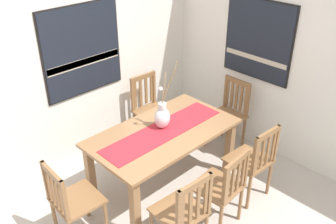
% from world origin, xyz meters
% --- Properties ---
extents(wall_back, '(6.40, 0.12, 2.70)m').
position_xyz_m(wall_back, '(0.00, 1.86, 1.35)').
color(wall_back, silver).
rests_on(wall_back, ground_plane).
extents(wall_side, '(0.12, 6.40, 2.70)m').
position_xyz_m(wall_side, '(1.86, 0.00, 1.35)').
color(wall_side, silver).
rests_on(wall_side, ground_plane).
extents(dining_table, '(1.62, 0.90, 0.74)m').
position_xyz_m(dining_table, '(0.31, 0.67, 0.63)').
color(dining_table, '#8E6642').
rests_on(dining_table, ground_plane).
extents(table_runner, '(1.49, 0.36, 0.01)m').
position_xyz_m(table_runner, '(0.31, 0.67, 0.75)').
color(table_runner, '#B7232D').
rests_on(table_runner, dining_table).
extents(centerpiece_vase, '(0.20, 0.19, 0.77)m').
position_xyz_m(centerpiece_vase, '(0.36, 0.73, 0.88)').
color(centerpiece_vase, silver).
rests_on(centerpiece_vase, dining_table).
extents(chair_0, '(0.44, 0.44, 0.93)m').
position_xyz_m(chair_0, '(0.85, 1.49, 0.49)').
color(chair_0, brown).
rests_on(chair_0, ground_plane).
extents(chair_1, '(0.44, 0.44, 0.92)m').
position_xyz_m(chair_1, '(0.87, -0.13, 0.48)').
color(chair_1, brown).
rests_on(chair_1, ground_plane).
extents(chair_2, '(0.45, 0.45, 0.92)m').
position_xyz_m(chair_2, '(-0.21, -0.13, 0.49)').
color(chair_2, brown).
rests_on(chair_2, ground_plane).
extents(chair_3, '(0.45, 0.45, 0.89)m').
position_xyz_m(chair_3, '(0.31, -0.16, 0.48)').
color(chair_3, brown).
rests_on(chair_3, ground_plane).
extents(chair_4, '(0.43, 0.43, 0.93)m').
position_xyz_m(chair_4, '(1.50, 0.68, 0.49)').
color(chair_4, brown).
rests_on(chair_4, ground_plane).
extents(chair_5, '(0.44, 0.44, 0.90)m').
position_xyz_m(chair_5, '(-0.84, 0.70, 0.48)').
color(chair_5, brown).
rests_on(chair_5, ground_plane).
extents(painting_on_back_wall, '(1.02, 0.05, 1.05)m').
position_xyz_m(painting_on_back_wall, '(0.11, 1.79, 1.41)').
color(painting_on_back_wall, black).
extents(painting_on_side_wall, '(0.05, 0.93, 0.98)m').
position_xyz_m(painting_on_side_wall, '(1.79, 0.56, 1.43)').
color(painting_on_side_wall, black).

